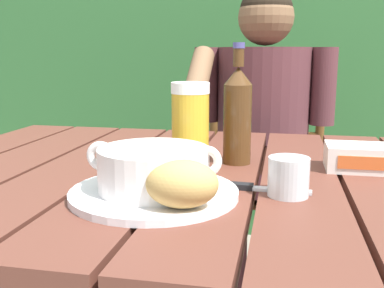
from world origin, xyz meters
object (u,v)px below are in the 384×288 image
(serving_plate, at_px, (154,193))
(water_glass_small, at_px, (289,177))
(chair_near_diner, at_px, (262,181))
(table_knife, at_px, (251,187))
(butter_tub, at_px, (358,157))
(beer_bottle, at_px, (238,114))
(beer_glass, at_px, (190,125))
(person_eating, at_px, (261,133))
(bread_roll, at_px, (182,184))
(soup_bowl, at_px, (154,168))

(serving_plate, bearing_deg, water_glass_small, 12.35)
(serving_plate, distance_m, water_glass_small, 0.22)
(chair_near_diner, height_order, table_knife, chair_near_diner)
(butter_tub, xyz_separation_m, table_knife, (-0.20, -0.18, -0.02))
(beer_bottle, height_order, butter_tub, beer_bottle)
(chair_near_diner, distance_m, beer_glass, 0.95)
(person_eating, xyz_separation_m, table_knife, (0.02, -0.81, 0.05))
(person_eating, height_order, bread_roll, person_eating)
(serving_plate, xyz_separation_m, soup_bowl, (0.00, -0.00, 0.04))
(person_eating, bearing_deg, butter_tub, -70.56)
(butter_tub, relative_size, table_knife, 0.74)
(bread_roll, height_order, beer_glass, beer_glass)
(person_eating, xyz_separation_m, beer_bottle, (-0.02, -0.62, 0.15))
(serving_plate, distance_m, soup_bowl, 0.04)
(water_glass_small, bearing_deg, soup_bowl, -167.65)
(chair_near_diner, relative_size, beer_bottle, 3.83)
(serving_plate, relative_size, water_glass_small, 4.10)
(soup_bowl, bearing_deg, butter_tub, 34.78)
(bread_roll, bearing_deg, butter_tub, 47.89)
(person_eating, distance_m, soup_bowl, 0.89)
(serving_plate, distance_m, beer_bottle, 0.30)
(chair_near_diner, xyz_separation_m, table_knife, (0.02, -1.01, 0.28))
(butter_tub, height_order, table_knife, butter_tub)
(person_eating, relative_size, serving_plate, 4.38)
(beer_bottle, bearing_deg, beer_glass, -150.16)
(bread_roll, relative_size, beer_bottle, 0.46)
(serving_plate, height_order, soup_bowl, soup_bowl)
(person_eating, bearing_deg, serving_plate, -98.61)
(chair_near_diner, bearing_deg, person_eating, -90.83)
(person_eating, xyz_separation_m, serving_plate, (-0.13, -0.88, 0.05))
(soup_bowl, distance_m, water_glass_small, 0.22)
(person_eating, relative_size, bread_roll, 10.44)
(serving_plate, bearing_deg, soup_bowl, -63.43)
(water_glass_small, relative_size, table_knife, 0.40)
(person_eating, bearing_deg, soup_bowl, -98.61)
(chair_near_diner, relative_size, water_glass_small, 14.27)
(soup_bowl, height_order, table_knife, soup_bowl)
(water_glass_small, relative_size, butter_tub, 0.54)
(soup_bowl, bearing_deg, person_eating, 81.39)
(serving_plate, distance_m, table_knife, 0.17)
(water_glass_small, bearing_deg, butter_tub, 55.18)
(person_eating, xyz_separation_m, bread_roll, (-0.07, -0.95, 0.09))
(beer_glass, xyz_separation_m, table_knife, (0.14, -0.14, -0.08))
(person_eating, bearing_deg, bread_roll, -94.11)
(table_knife, bearing_deg, beer_glass, 134.98)
(chair_near_diner, xyz_separation_m, bread_roll, (-0.07, -1.15, 0.32))
(soup_bowl, distance_m, beer_glass, 0.21)
(beer_glass, bearing_deg, water_glass_small, -38.41)
(person_eating, height_order, beer_bottle, person_eating)
(bread_roll, bearing_deg, chair_near_diner, 86.46)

